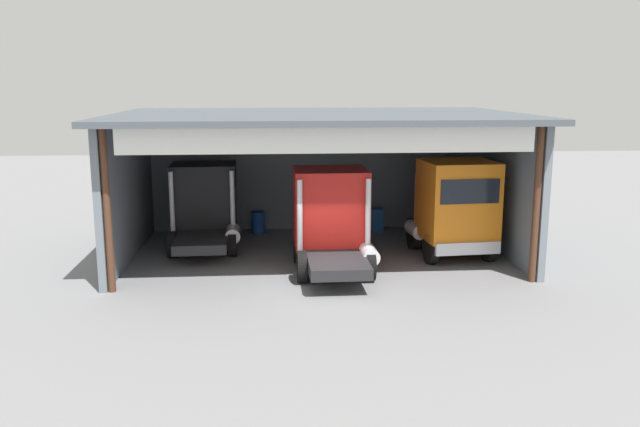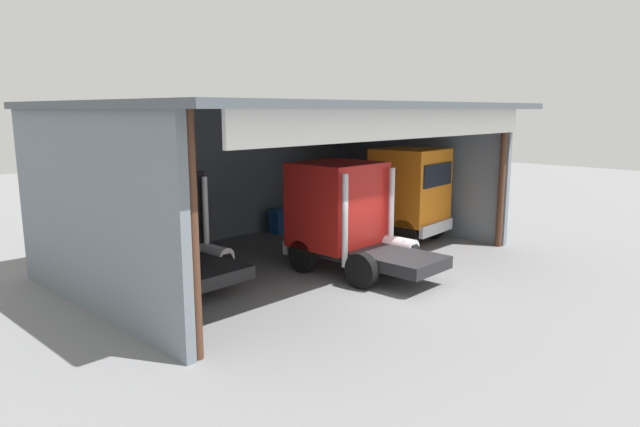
# 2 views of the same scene
# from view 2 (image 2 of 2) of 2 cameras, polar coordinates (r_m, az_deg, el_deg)

# --- Properties ---
(ground_plane) EXTENTS (80.00, 80.00, 0.00)m
(ground_plane) POSITION_cam_2_polar(r_m,az_deg,el_deg) (16.71, 7.73, -7.43)
(ground_plane) COLOR slate
(ground_plane) RESTS_ON ground
(workshop_shed) EXTENTS (14.64, 9.89, 5.35)m
(workshop_shed) POSITION_cam_2_polar(r_m,az_deg,el_deg) (19.43, -4.49, 6.34)
(workshop_shed) COLOR slate
(workshop_shed) RESTS_ON ground
(truck_black_yard_outside) EXTENTS (2.79, 4.99, 3.28)m
(truck_black_yard_outside) POSITION_cam_2_polar(r_m,az_deg,el_deg) (17.59, -16.25, -1.09)
(truck_black_yard_outside) COLOR black
(truck_black_yard_outside) RESTS_ON ground
(truck_red_left_bay) EXTENTS (2.72, 5.05, 3.48)m
(truck_red_left_bay) POSITION_cam_2_polar(r_m,az_deg,el_deg) (17.92, 2.52, -0.10)
(truck_red_left_bay) COLOR red
(truck_red_left_bay) RESTS_ON ground
(truck_orange_right_bay) EXTENTS (2.89, 4.59, 3.66)m
(truck_orange_right_bay) POSITION_cam_2_polar(r_m,az_deg,el_deg) (22.10, 8.59, 2.11)
(truck_orange_right_bay) COLOR orange
(truck_orange_right_bay) RESTS_ON ground
(oil_drum) EXTENTS (0.58, 0.58, 0.94)m
(oil_drum) POSITION_cam_2_polar(r_m,az_deg,el_deg) (20.79, -14.34, -2.74)
(oil_drum) COLOR #194CB2
(oil_drum) RESTS_ON ground
(tool_cart) EXTENTS (0.90, 0.60, 1.00)m
(tool_cart) POSITION_cam_2_polar(r_m,az_deg,el_deg) (23.69, -3.99, -0.74)
(tool_cart) COLOR #1E59A5
(tool_cart) RESTS_ON ground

